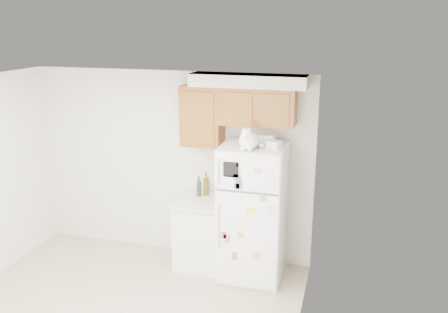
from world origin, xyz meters
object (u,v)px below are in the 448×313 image
at_px(base_counter, 201,232).
at_px(cat, 249,140).
at_px(storage_box_back, 267,139).
at_px(bottle_green, 199,186).
at_px(bottle_amber, 206,184).
at_px(refrigerator, 253,212).
at_px(storage_box_front, 274,145).

distance_m(base_counter, cat, 1.52).
relative_size(base_counter, storage_box_back, 5.11).
height_order(storage_box_back, bottle_green, storage_box_back).
xyz_separation_m(cat, bottle_green, (-0.73, 0.37, -0.75)).
bearing_deg(bottle_amber, base_counter, -95.60).
bearing_deg(refrigerator, base_counter, 173.90).
distance_m(storage_box_front, bottle_green, 1.24).
xyz_separation_m(refrigerator, storage_box_back, (0.13, 0.16, 0.90)).
xyz_separation_m(bottle_green, bottle_amber, (0.08, 0.06, 0.02)).
relative_size(refrigerator, base_counter, 1.85).
relative_size(bottle_green, bottle_amber, 0.89).
xyz_separation_m(storage_box_back, bottle_green, (-0.88, 0.03, -0.69)).
xyz_separation_m(base_counter, storage_box_back, (0.82, 0.08, 1.29)).
distance_m(refrigerator, bottle_amber, 0.75).
distance_m(refrigerator, storage_box_front, 0.93).
xyz_separation_m(storage_box_front, bottle_green, (-1.00, 0.27, -0.69)).
distance_m(base_counter, bottle_green, 0.61).
height_order(storage_box_back, bottle_amber, storage_box_back).
bearing_deg(refrigerator, bottle_amber, 159.93).
height_order(cat, storage_box_back, cat).
relative_size(refrigerator, storage_box_back, 9.44).
relative_size(cat, storage_box_back, 2.27).
bearing_deg(base_counter, bottle_amber, 84.40).
xyz_separation_m(cat, storage_box_back, (0.15, 0.35, -0.06)).
bearing_deg(storage_box_back, bottle_green, -175.60).
xyz_separation_m(base_counter, cat, (0.67, -0.26, 1.34)).
bearing_deg(base_counter, bottle_green, 119.69).
distance_m(storage_box_front, bottle_amber, 1.19).
bearing_deg(refrigerator, cat, -97.04).
bearing_deg(storage_box_front, refrigerator, -179.37).
height_order(refrigerator, cat, cat).
xyz_separation_m(refrigerator, bottle_amber, (-0.67, 0.25, 0.22)).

